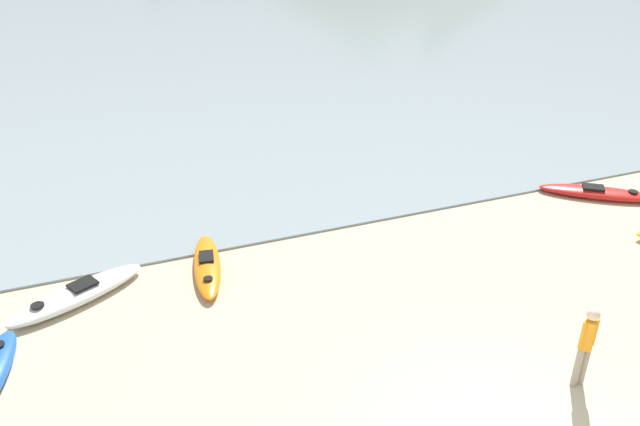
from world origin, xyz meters
TOP-DOWN VIEW (x-y plane):
  - bay_water at (0.00, 42.70)m, footprint 160.00×70.00m
  - kayak_on_sand_0 at (-6.10, 6.79)m, footprint 3.11×2.08m
  - kayak_on_sand_1 at (7.98, 6.77)m, footprint 3.08×2.50m
  - kayak_on_sand_3 at (-3.27, 6.97)m, footprint 1.07×2.87m
  - person_near_foreground at (2.07, 0.90)m, footprint 0.33×0.29m

SIDE VIEW (x-z plane):
  - bay_water at x=0.00m, z-range 0.00..0.06m
  - kayak_on_sand_3 at x=-3.27m, z-range -0.02..0.29m
  - kayak_on_sand_1 at x=7.98m, z-range -0.02..0.30m
  - kayak_on_sand_0 at x=-6.10m, z-range -0.02..0.34m
  - person_near_foreground at x=2.07m, z-range 0.12..1.76m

